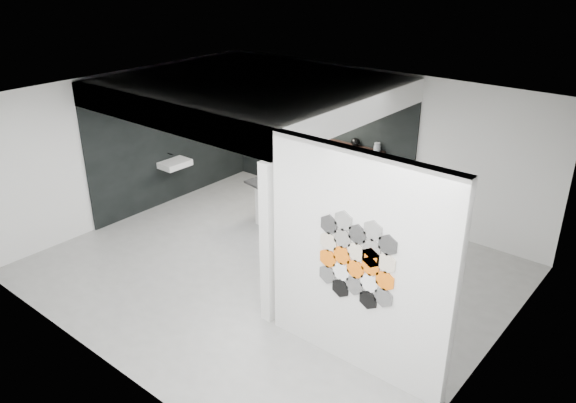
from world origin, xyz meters
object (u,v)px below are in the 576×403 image
(wall_basin, at_px, (175,164))
(kitchen_island, at_px, (292,210))
(partition_panel, at_px, (358,264))
(stockpot, at_px, (278,122))
(utensil_cup, at_px, (293,128))
(bottle_dark, at_px, (299,128))
(glass_vase, at_px, (377,147))
(glass_bowl, at_px, (377,148))
(kettle, at_px, (355,142))

(wall_basin, relative_size, kitchen_island, 0.34)
(partition_panel, height_order, wall_basin, partition_panel)
(wall_basin, bearing_deg, stockpot, 64.96)
(utensil_cup, bearing_deg, bottle_dark, 0.00)
(utensil_cup, bearing_deg, wall_basin, -123.68)
(bottle_dark, height_order, utensil_cup, bottle_dark)
(wall_basin, relative_size, stockpot, 2.47)
(glass_vase, bearing_deg, glass_bowl, 0.00)
(stockpot, relative_size, glass_vase, 1.58)
(wall_basin, distance_m, stockpot, 2.35)
(kitchen_island, bearing_deg, kettle, 90.95)
(kettle, relative_size, bottle_dark, 1.14)
(wall_basin, bearing_deg, kitchen_island, 9.47)
(partition_panel, height_order, kettle, partition_panel)
(partition_panel, bearing_deg, bottle_dark, 135.49)
(stockpot, bearing_deg, partition_panel, -40.66)
(kettle, bearing_deg, glass_bowl, 15.60)
(partition_panel, xyz_separation_m, glass_vase, (-2.08, 3.87, -0.00))
(glass_bowl, bearing_deg, kitchen_island, -114.36)
(kitchen_island, bearing_deg, stockpot, 145.90)
(kitchen_island, distance_m, glass_vase, 2.01)
(partition_panel, relative_size, wall_basin, 4.67)
(kitchen_island, height_order, bottle_dark, bottle_dark)
(kettle, distance_m, glass_bowl, 0.49)
(bottle_dark, bearing_deg, glass_bowl, 0.00)
(bottle_dark, bearing_deg, wall_basin, -126.60)
(stockpot, xyz_separation_m, bottle_dark, (0.57, 0.00, -0.02))
(glass_vase, bearing_deg, wall_basin, -148.65)
(partition_panel, xyz_separation_m, glass_bowl, (-2.08, 3.87, -0.03))
(glass_vase, relative_size, utensil_cup, 1.55)
(kitchen_island, height_order, utensil_cup, utensil_cup)
(stockpot, bearing_deg, glass_bowl, 0.00)
(glass_vase, height_order, utensil_cup, glass_vase)
(wall_basin, bearing_deg, glass_vase, 31.35)
(bottle_dark, xyz_separation_m, utensil_cup, (-0.16, 0.00, -0.03))
(kitchen_island, xyz_separation_m, utensil_cup, (-1.28, 1.62, 0.91))
(kitchen_island, height_order, glass_bowl, glass_bowl)
(glass_vase, bearing_deg, kitchen_island, -114.36)
(wall_basin, relative_size, utensil_cup, 6.03)
(wall_basin, height_order, bottle_dark, bottle_dark)
(stockpot, bearing_deg, kitchen_island, -43.81)
(stockpot, relative_size, kettle, 1.40)
(stockpot, height_order, bottle_dark, stockpot)
(utensil_cup, bearing_deg, glass_vase, 0.00)
(partition_panel, height_order, kitchen_island, partition_panel)
(partition_panel, distance_m, kitchen_island, 3.72)
(stockpot, bearing_deg, wall_basin, -115.04)
(kitchen_island, bearing_deg, wall_basin, -160.82)
(kitchen_island, bearing_deg, bottle_dark, 134.39)
(stockpot, bearing_deg, bottle_dark, 0.00)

